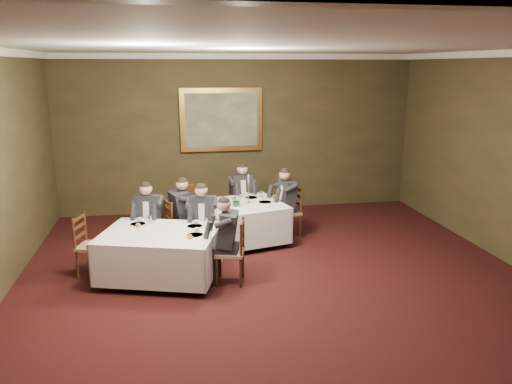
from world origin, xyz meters
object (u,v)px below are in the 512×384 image
object	(u,v)px
diner_sec_endright	(230,251)
painting	(221,120)
chair_sec_backleft	(150,241)
diner_main_endleft	(179,225)
chair_main_backleft	(198,219)
diner_main_endright	(288,211)
chair_main_endleft	(179,237)
chair_main_endright	(288,222)
chair_sec_endright	(231,265)
centerpiece	(236,200)
table_second	(160,251)
candlestick	(249,192)
diner_main_backright	(241,203)
chair_main_backright	(241,214)
diner_sec_backright	(203,230)
chair_sec_backright	(203,243)
table_main	(236,221)
chair_sec_endleft	(93,258)
diner_sec_backleft	(149,228)

from	to	relation	value
diner_sec_endright	painting	bearing A→B (deg)	9.36
chair_sec_backleft	diner_sec_endright	xyz separation A→B (m)	(1.24, -1.32, 0.23)
diner_main_endleft	painting	xyz separation A→B (m)	(1.05, 2.52, 1.57)
chair_main_backleft	diner_main_endright	bearing A→B (deg)	162.97
chair_main_endleft	chair_main_endright	bearing A→B (deg)	84.59
chair_main_backleft	chair_sec_endright	size ratio (longest dim) A/B	1.00
chair_main_backleft	centerpiece	world-z (taller)	centerpiece
chair_main_backleft	table_second	bearing A→B (deg)	70.32
chair_sec_backleft	candlestick	size ratio (longest dim) A/B	1.82
diner_main_endleft	diner_sec_endright	bearing A→B (deg)	8.03
diner_main_endleft	chair_sec_backleft	xyz separation A→B (m)	(-0.51, -0.09, -0.23)
diner_main_backright	chair_main_endleft	xyz separation A→B (m)	(-1.30, -1.22, -0.23)
chair_main_backright	chair_main_endleft	distance (m)	1.79
chair_main_endleft	diner_sec_endright	world-z (taller)	diner_sec_endright
diner_sec_backright	chair_sec_endright	size ratio (longest dim) A/B	1.35
centerpiece	diner_main_backright	bearing A→B (deg)	77.08
painting	chair_main_backright	bearing A→B (deg)	-79.46
table_second	chair_sec_endright	size ratio (longest dim) A/B	2.07
table_second	diner_main_endright	xyz separation A→B (m)	(2.42, 1.61, 0.06)
diner_main_backright	chair_main_endleft	bearing A→B (deg)	33.77
diner_sec_endright	chair_main_backleft	bearing A→B (deg)	21.96
chair_main_backleft	painting	bearing A→B (deg)	-114.50
chair_sec_backright	painting	distance (m)	3.47
chair_main_endleft	table_main	bearing A→B (deg)	84.63
chair_sec_endleft	chair_main_backright	bearing A→B (deg)	144.20
diner_sec_backleft	centerpiece	distance (m)	1.63
table_main	chair_main_backleft	size ratio (longest dim) A/B	1.99
chair_main_endleft	diner_sec_backright	bearing A→B (deg)	27.44
chair_main_endleft	centerpiece	bearing A→B (deg)	79.27
chair_sec_backleft	chair_sec_endright	bearing A→B (deg)	146.45
table_main	painting	xyz separation A→B (m)	(-0.00, 2.26, 1.63)
chair_main_backleft	chair_main_endright	world-z (taller)	same
chair_main_endright	chair_main_backright	bearing A→B (deg)	37.28
chair_sec_endright	chair_sec_backleft	bearing A→B (deg)	57.41
chair_main_endright	chair_sec_endleft	xyz separation A→B (m)	(-3.50, -1.29, 0.00)
diner_main_backright	chair_sec_backleft	size ratio (longest dim) A/B	1.35
diner_sec_backleft	diner_main_backright	bearing A→B (deg)	-130.67
table_main	diner_sec_backleft	xyz separation A→B (m)	(-1.56, -0.36, 0.06)
table_main	diner_main_backright	size ratio (longest dim) A/B	1.48
chair_main_backleft	chair_sec_endleft	size ratio (longest dim) A/B	1.00
chair_sec_endright	chair_sec_endleft	size ratio (longest dim) A/B	1.00
table_second	diner_sec_backleft	world-z (taller)	diner_sec_backleft
chair_sec_backright	diner_sec_backleft	bearing A→B (deg)	-8.66
diner_main_endleft	diner_sec_endright	distance (m)	1.59
diner_main_endleft	chair_main_endleft	bearing A→B (deg)	-90.00
chair_main_endleft	chair_sec_backright	xyz separation A→B (m)	(0.40, -0.36, 0.00)
centerpiece	chair_sec_endleft	bearing A→B (deg)	-159.23
chair_main_backleft	diner_sec_backright	size ratio (longest dim) A/B	0.74
diner_main_endright	chair_sec_endright	world-z (taller)	diner_main_endright
table_second	chair_sec_backleft	bearing A→B (deg)	100.64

